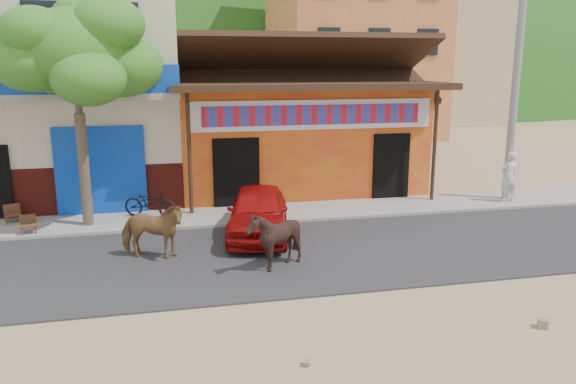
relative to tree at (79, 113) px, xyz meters
name	(u,v)px	position (x,y,z in m)	size (l,w,h in m)	color
ground	(306,299)	(4.60, -5.80, -3.12)	(120.00, 120.00, 0.00)	#9E825B
road	(279,255)	(4.60, -3.30, -3.10)	(60.00, 5.00, 0.04)	#28282B
sidewalk	(255,215)	(4.60, 0.20, -3.06)	(60.00, 2.00, 0.12)	gray
dance_club	(291,137)	(6.60, 4.20, -1.32)	(8.00, 6.00, 3.60)	orange
cafe_building	(67,91)	(-0.90, 4.20, 0.38)	(7.00, 6.00, 7.00)	beige
apartment_front	(352,36)	(13.60, 18.20, 2.88)	(9.00, 9.00, 12.00)	#CC723F
apartment_rear	(439,55)	(22.60, 24.20, 1.88)	(8.00, 8.00, 10.00)	tan
hillside	(176,4)	(4.60, 64.20, 8.88)	(100.00, 40.00, 24.00)	#194C14
tree	(79,113)	(0.00, 0.00, 0.00)	(3.00, 3.00, 6.00)	#2D721E
utility_pole	(517,72)	(12.80, 0.20, 1.00)	(0.24, 0.24, 8.00)	gray
cow_tan	(152,231)	(1.73, -2.92, -2.43)	(0.70, 1.55, 1.31)	olive
cow_dark	(275,239)	(4.31, -4.18, -2.41)	(1.08, 1.21, 1.33)	black
red_car	(258,211)	(4.37, -1.73, -2.44)	(1.50, 3.73, 1.27)	#9D0B0B
scooter	(150,203)	(1.65, 0.37, -2.58)	(0.56, 1.60, 0.84)	black
pedestrian	(509,177)	(12.60, -0.17, -2.20)	(0.58, 0.38, 1.60)	silver
cafe_chair_left	(12,206)	(-2.04, 0.67, -2.55)	(0.42, 0.42, 0.91)	#482318
cafe_chair_right	(27,217)	(-1.40, -0.50, -2.58)	(0.39, 0.39, 0.84)	#4A2818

